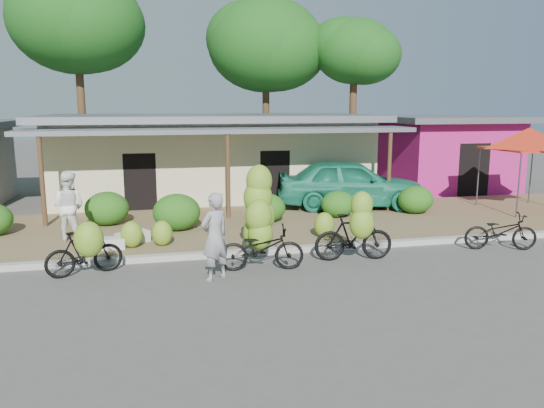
{
  "coord_description": "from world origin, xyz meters",
  "views": [
    {
      "loc": [
        -2.38,
        -10.72,
        3.73
      ],
      "look_at": [
        0.62,
        2.47,
        1.2
      ],
      "focal_mm": 35.0,
      "sensor_mm": 36.0,
      "label": 1
    }
  ],
  "objects": [
    {
      "name": "ground",
      "position": [
        0.0,
        0.0,
        0.0
      ],
      "size": [
        100.0,
        100.0,
        0.0
      ],
      "primitive_type": "plane",
      "color": "#514E4B",
      "rests_on": "ground"
    },
    {
      "name": "sidewalk",
      "position": [
        0.0,
        5.0,
        0.06
      ],
      "size": [
        60.0,
        6.0,
        0.12
      ],
      "primitive_type": "cube",
      "color": "brown",
      "rests_on": "ground"
    },
    {
      "name": "curb",
      "position": [
        0.0,
        2.0,
        0.07
      ],
      "size": [
        60.0,
        0.25,
        0.15
      ],
      "primitive_type": "cube",
      "color": "#A8A399",
      "rests_on": "ground"
    },
    {
      "name": "shop_main",
      "position": [
        0.0,
        10.93,
        1.72
      ],
      "size": [
        13.0,
        8.5,
        3.35
      ],
      "color": "beige",
      "rests_on": "ground"
    },
    {
      "name": "shop_pink",
      "position": [
        10.5,
        10.99,
        1.67
      ],
      "size": [
        6.0,
        6.0,
        3.25
      ],
      "color": "#B01B68",
      "rests_on": "ground"
    },
    {
      "name": "tree_far_center",
      "position": [
        -5.69,
        16.11,
        7.63
      ],
      "size": [
        6.05,
        6.0,
        9.92
      ],
      "color": "#523321",
      "rests_on": "ground"
    },
    {
      "name": "tree_center_right",
      "position": [
        3.31,
        16.61,
        6.82
      ],
      "size": [
        5.94,
        5.89,
        9.07
      ],
      "color": "#523321",
      "rests_on": "ground"
    },
    {
      "name": "tree_near_right",
      "position": [
        7.31,
        14.61,
        6.4
      ],
      "size": [
        4.16,
        3.96,
        7.96
      ],
      "color": "#523321",
      "rests_on": "ground"
    },
    {
      "name": "hedge_1",
      "position": [
        -3.77,
        5.82,
        0.63
      ],
      "size": [
        1.32,
        1.19,
        1.03
      ],
      "primitive_type": "ellipsoid",
      "color": "#124E12",
      "rests_on": "sidewalk"
    },
    {
      "name": "hedge_2",
      "position": [
        -1.73,
        4.66,
        0.66
      ],
      "size": [
        1.38,
        1.24,
        1.08
      ],
      "primitive_type": "ellipsoid",
      "color": "#124E12",
      "rests_on": "sidewalk"
    },
    {
      "name": "hedge_3",
      "position": [
        1.08,
        5.16,
        0.57
      ],
      "size": [
        1.15,
        1.03,
        0.9
      ],
      "primitive_type": "ellipsoid",
      "color": "#124E12",
      "rests_on": "sidewalk"
    },
    {
      "name": "hedge_4",
      "position": [
        3.5,
        5.37,
        0.55
      ],
      "size": [
        1.11,
        1.0,
        0.87
      ],
      "primitive_type": "ellipsoid",
      "color": "#124E12",
      "rests_on": "sidewalk"
    },
    {
      "name": "hedge_5",
      "position": [
        6.27,
        5.38,
        0.59
      ],
      "size": [
        1.2,
        1.08,
        0.94
      ],
      "primitive_type": "ellipsoid",
      "color": "#124E12",
      "rests_on": "sidewalk"
    },
    {
      "name": "red_canopy",
      "position": [
        10.27,
        5.13,
        2.61
      ],
      "size": [
        3.5,
        3.5,
        2.86
      ],
      "color": "#59595E",
      "rests_on": "sidewalk"
    },
    {
      "name": "bike_left",
      "position": [
        -3.88,
        1.12,
        0.61
      ],
      "size": [
        1.75,
        1.36,
        1.34
      ],
      "rotation": [
        0.0,
        0.0,
        1.87
      ],
      "color": "black",
      "rests_on": "ground"
    },
    {
      "name": "bike_center",
      "position": [
        0.0,
        0.99,
        0.92
      ],
      "size": [
        2.02,
        1.3,
        2.37
      ],
      "rotation": [
        0.0,
        0.0,
        1.45
      ],
      "color": "black",
      "rests_on": "ground"
    },
    {
      "name": "bike_right",
      "position": [
        2.31,
        0.87,
        0.73
      ],
      "size": [
        1.97,
        1.26,
        1.8
      ],
      "rotation": [
        0.0,
        0.0,
        1.47
      ],
      "color": "black",
      "rests_on": "ground"
    },
    {
      "name": "bike_far_right",
      "position": [
        6.42,
        1.06,
        0.49
      ],
      "size": [
        1.95,
        1.12,
        0.97
      ],
      "rotation": [
        0.0,
        0.0,
        1.29
      ],
      "color": "black",
      "rests_on": "ground"
    },
    {
      "name": "loose_banana_a",
      "position": [
        -2.96,
        2.96,
        0.47
      ],
      "size": [
        0.55,
        0.47,
        0.69
      ],
      "primitive_type": "ellipsoid",
      "color": "#89A228",
      "rests_on": "sidewalk"
    },
    {
      "name": "loose_banana_b",
      "position": [
        -2.19,
        2.98,
        0.45
      ],
      "size": [
        0.53,
        0.45,
        0.67
      ],
      "primitive_type": "ellipsoid",
      "color": "#89A228",
      "rests_on": "sidewalk"
    },
    {
      "name": "loose_banana_c",
      "position": [
        2.2,
        2.89,
        0.47
      ],
      "size": [
        0.56,
        0.48,
        0.7
      ],
      "primitive_type": "ellipsoid",
      "color": "#89A228",
      "rests_on": "sidewalk"
    },
    {
      "name": "sack_near",
      "position": [
        -2.95,
        3.44,
        0.27
      ],
      "size": [
        0.93,
        0.79,
        0.3
      ],
      "primitive_type": "cube",
      "rotation": [
        0.0,
        0.0,
        0.56
      ],
      "color": "beige",
      "rests_on": "sidewalk"
    },
    {
      "name": "sack_far",
      "position": [
        -3.49,
        2.98,
        0.26
      ],
      "size": [
        0.78,
        0.44,
        0.28
      ],
      "primitive_type": "cube",
      "rotation": [
        0.0,
        0.0,
        -0.09
      ],
      "color": "beige",
      "rests_on": "sidewalk"
    },
    {
      "name": "vendor",
      "position": [
        -1.13,
        0.3,
        0.96
      ],
      "size": [
        0.84,
        0.76,
        1.92
      ],
      "primitive_type": "imported",
      "rotation": [
        0.0,
        0.0,
        3.71
      ],
      "color": "gray",
      "rests_on": "ground"
    },
    {
      "name": "bystander",
      "position": [
        -4.61,
        4.13,
        1.06
      ],
      "size": [
        1.11,
        1.0,
        1.88
      ],
      "primitive_type": "imported",
      "rotation": [
        0.0,
        0.0,
        2.76
      ],
      "color": "white",
      "rests_on": "sidewalk"
    },
    {
      "name": "teal_van",
      "position": [
        4.48,
        6.88,
        0.99
      ],
      "size": [
        5.42,
        3.04,
        1.74
      ],
      "primitive_type": "imported",
      "rotation": [
        0.0,
        0.0,
        1.37
      ],
      "color": "#1C7E5F",
      "rests_on": "sidewalk"
    }
  ]
}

